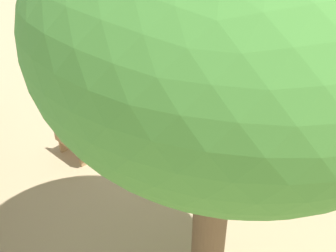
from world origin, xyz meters
The scene contains 8 objects.
ground_plane centered at (0.00, 0.00, 0.00)m, with size 60.00×60.00×0.00m, color tan.
elephant centered at (-0.52, 0.19, 0.84)m, with size 1.68×1.80×1.31m.
person_handler centered at (-2.05, 0.65, 0.95)m, with size 0.32×0.50×1.62m.
shade_tree_secondary centered at (-5.18, 2.56, 5.52)m, with size 5.90×5.41×7.65m.
wooden_bench centered at (0.47, 4.04, 0.47)m, with size 1.45×0.90×0.88m.
picnic_table_near centered at (4.40, 0.32, 0.59)m, with size 2.10×2.10×0.78m.
picnic_table_far centered at (1.78, -4.42, 0.59)m, with size 2.11×2.11×0.78m.
feed_bucket centered at (-0.59, 2.53, 0.16)m, with size 0.36×0.36×0.32m, color gray.
Camera 1 is at (-9.73, 5.44, 7.38)m, focal length 42.94 mm.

